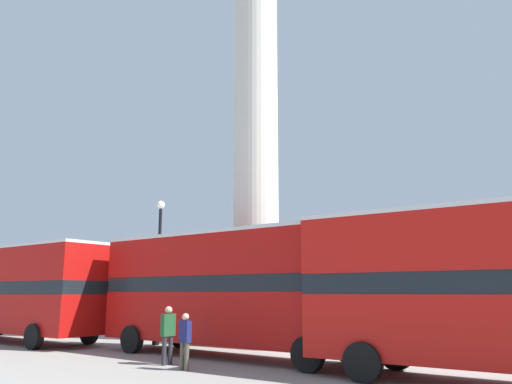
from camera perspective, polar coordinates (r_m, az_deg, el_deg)
The scene contains 7 objects.
ground_plane at distance 23.83m, azimuth 0.00°, elevation -16.76°, with size 200.00×200.00×0.00m, color gray.
monument_column at distance 24.51m, azimuth 0.00°, elevation 3.12°, with size 5.39×5.39×22.32m.
bus_b at distance 26.46m, azimuth -25.60°, elevation -9.96°, with size 11.37×3.47×4.31m.
bus_c at distance 18.11m, azimuth -2.69°, elevation -10.81°, with size 11.16×3.53×4.36m.
street_lamp at distance 22.77m, azimuth -11.09°, elevation -8.70°, with size 0.37×0.37×6.31m.
pedestrian_near_lamp at distance 15.40m, azimuth -8.12°, elevation -16.27°, with size 0.46×0.28×1.62m.
pedestrian_by_plinth at distance 16.59m, azimuth -10.03°, elevation -15.39°, with size 0.26×0.49×1.79m.
Camera 1 is at (12.69, -20.05, 2.23)m, focal length 35.00 mm.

